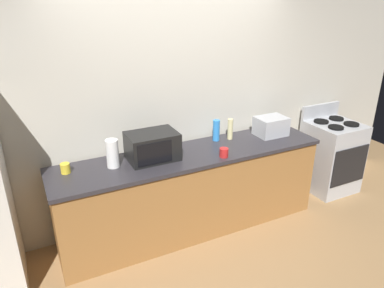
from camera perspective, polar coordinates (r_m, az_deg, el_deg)
ground_plane at (r=3.85m, az=2.75°, el=-15.99°), size 8.00×8.00×0.00m
back_wall at (r=3.87m, az=-2.72°, el=6.90°), size 6.40×0.10×2.70m
counter_run at (r=3.88m, az=-0.00°, el=-7.48°), size 2.84×0.64×0.90m
stove_range at (r=5.00m, az=21.00°, el=-1.74°), size 0.60×0.61×1.08m
microwave at (r=3.52m, az=-6.26°, el=-0.34°), size 0.48×0.35×0.27m
toaster_oven at (r=4.21m, az=12.32°, el=2.77°), size 0.34×0.26×0.21m
paper_towel_roll at (r=3.42m, az=-12.41°, el=-1.47°), size 0.12×0.12×0.27m
bottle_spray_cleaner at (r=3.96m, az=3.84°, el=2.16°), size 0.08×0.08×0.23m
bottle_hand_soap at (r=4.01m, az=6.03°, el=2.35°), size 0.06×0.06×0.23m
mug_yellow at (r=3.46m, az=-19.31°, el=-3.63°), size 0.08×0.08×0.09m
mug_red at (r=3.59m, az=5.05°, el=-1.35°), size 0.09×0.09×0.09m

